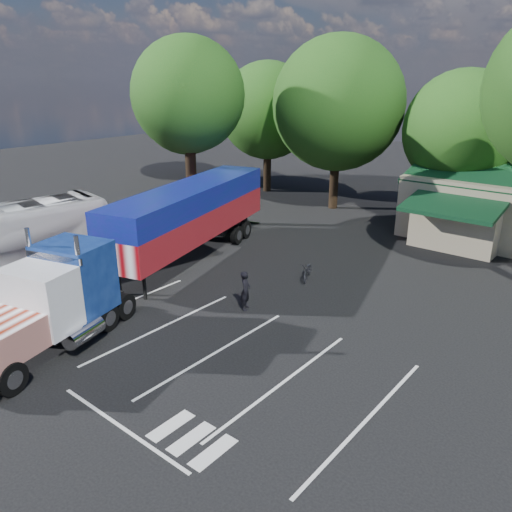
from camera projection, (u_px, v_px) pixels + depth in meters
The scene contains 9 objects.
ground at pixel (252, 284), 25.53m from camera, with size 120.00×120.00×0.00m, color black.
tree_row_a at pixel (186, 107), 48.19m from camera, with size 9.00×9.00×11.68m.
tree_row_b at pixel (268, 111), 43.79m from camera, with size 8.40×8.40×11.35m.
tree_row_c at pixel (338, 104), 37.55m from camera, with size 10.00×10.00×13.05m.
tree_row_d at pixel (463, 130), 33.63m from camera, with size 8.00×8.00×10.60m.
tree_near_left at pixel (188, 95), 33.14m from camera, with size 7.60×7.60×12.65m.
semi_truck at pixel (163, 230), 25.68m from camera, with size 8.43×21.56×4.54m.
woman at pixel (246, 290), 22.54m from camera, with size 0.67×0.44×1.84m, color black.
bicycle at pixel (308, 270), 26.03m from camera, with size 0.64×1.84×0.97m, color black.
Camera 1 is at (15.06, -18.05, 10.07)m, focal length 35.00 mm.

